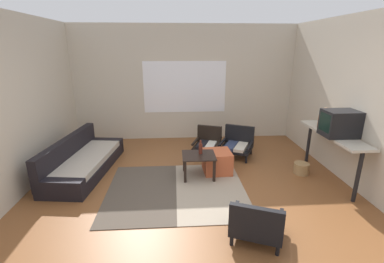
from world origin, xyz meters
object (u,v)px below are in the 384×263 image
ottoman_orange (217,162)px  couch (83,161)px  armchair_striped_foreground (256,224)px  crt_television (341,123)px  coffee_table (199,159)px  glass_bottle (201,148)px  armchair_corner (237,143)px  console_shelf (333,138)px  clay_vase (325,121)px  wicker_basket (301,168)px  armchair_by_window (208,142)px

ottoman_orange → couch: bearing=175.7°
armchair_striped_foreground → crt_television: (1.70, 1.32, 0.80)m
couch → crt_television: bearing=-9.5°
coffee_table → glass_bottle: bearing=57.9°
armchair_corner → console_shelf: size_ratio=0.51×
coffee_table → armchair_striped_foreground: size_ratio=0.75×
crt_television → console_shelf: bearing=88.9°
couch → glass_bottle: bearing=-7.6°
console_shelf → clay_vase: bearing=90.0°
coffee_table → wicker_basket: size_ratio=2.14×
armchair_striped_foreground → coffee_table: bearing=107.0°
armchair_corner → glass_bottle: glass_bottle is taller
ottoman_orange → crt_television: crt_television is taller
console_shelf → clay_vase: (0.00, 0.30, 0.22)m
ottoman_orange → glass_bottle: (-0.32, -0.10, 0.31)m
armchair_corner → glass_bottle: bearing=-134.7°
couch → coffee_table: size_ratio=3.72×
armchair_striped_foreground → ottoman_orange: 1.87m
console_shelf → clay_vase: clay_vase is taller
armchair_striped_foreground → console_shelf: 2.31m
coffee_table → ottoman_orange: 0.41m
couch → coffee_table: 2.12m
coffee_table → crt_television: (2.22, -0.38, 0.72)m
couch → crt_television: crt_television is taller
armchair_by_window → coffee_table: bearing=-104.9°
wicker_basket → glass_bottle: bearing=177.9°
armchair_striped_foreground → console_shelf: size_ratio=0.47×
coffee_table → clay_vase: (2.22, 0.09, 0.64)m
ottoman_orange → wicker_basket: size_ratio=1.83×
couch → armchair_striped_foreground: (2.61, -2.04, 0.04)m
coffee_table → armchair_corner: size_ratio=0.70×
armchair_by_window → clay_vase: bearing=-28.3°
coffee_table → armchair_striped_foreground: bearing=-73.0°
coffee_table → ottoman_orange: (0.35, 0.16, -0.13)m
console_shelf → crt_television: 0.35m
console_shelf → glass_bottle: bearing=172.9°
ottoman_orange → crt_television: 2.12m
couch → clay_vase: 4.39m
glass_bottle → wicker_basket: 1.87m
armchair_striped_foreground → ottoman_orange: (-0.17, 1.86, -0.04)m
armchair_striped_foreground → armchair_corner: armchair_corner is taller
armchair_by_window → console_shelf: 2.39m
coffee_table → couch: bearing=170.7°
couch → console_shelf: bearing=-7.3°
armchair_corner → ottoman_orange: 0.94m
crt_television → glass_bottle: 2.29m
armchair_striped_foreground → crt_television: bearing=37.9°
clay_vase → glass_bottle: size_ratio=1.42×
armchair_by_window → wicker_basket: (1.56, -1.13, -0.14)m
coffee_table → crt_television: crt_television is taller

